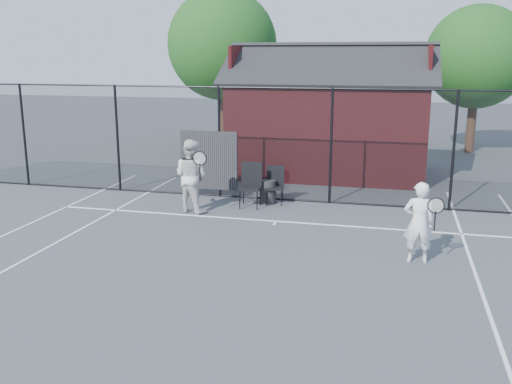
% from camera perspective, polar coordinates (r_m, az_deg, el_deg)
% --- Properties ---
extents(ground, '(80.00, 80.00, 0.00)m').
position_cam_1_polar(ground, '(10.58, -1.29, -7.44)').
color(ground, '#3F4448').
rests_on(ground, ground).
extents(court_lines, '(11.02, 18.00, 0.01)m').
position_cam_1_polar(court_lines, '(9.41, -3.42, -10.19)').
color(court_lines, silver).
rests_on(court_lines, ground).
extents(fence, '(22.04, 3.00, 3.00)m').
position_cam_1_polar(fence, '(15.01, 2.53, 4.54)').
color(fence, black).
rests_on(fence, ground).
extents(clubhouse, '(6.50, 4.36, 4.19)m').
position_cam_1_polar(clubhouse, '(18.78, 7.38, 6.75)').
color(clubhouse, maroon).
rests_on(clubhouse, ground).
extents(tree_left, '(4.48, 4.48, 6.44)m').
position_cam_1_polar(tree_left, '(24.11, -3.40, 14.46)').
color(tree_left, '#2F1E13').
rests_on(tree_left, ground).
extents(tree_right, '(3.97, 3.97, 5.70)m').
position_cam_1_polar(tree_right, '(24.22, 21.23, 12.45)').
color(tree_right, '#2F1E13').
rests_on(tree_right, ground).
extents(player_front, '(0.70, 0.53, 1.54)m').
position_cam_1_polar(player_front, '(10.98, 15.98, -2.94)').
color(player_front, white).
rests_on(player_front, ground).
extents(player_back, '(1.06, 0.92, 1.81)m').
position_cam_1_polar(player_back, '(14.06, -6.52, 1.61)').
color(player_back, silver).
rests_on(player_back, ground).
extents(chair_left, '(0.56, 0.58, 1.11)m').
position_cam_1_polar(chair_left, '(14.45, -0.59, 0.60)').
color(chair_left, black).
rests_on(chair_left, ground).
extents(chair_right, '(0.52, 0.53, 0.96)m').
position_cam_1_polar(chair_right, '(14.79, 1.88, 0.60)').
color(chair_right, black).
rests_on(chair_right, ground).
extents(waste_bin, '(0.48, 0.48, 0.62)m').
position_cam_1_polar(waste_bin, '(14.90, 1.20, 0.03)').
color(waste_bin, black).
rests_on(waste_bin, ground).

